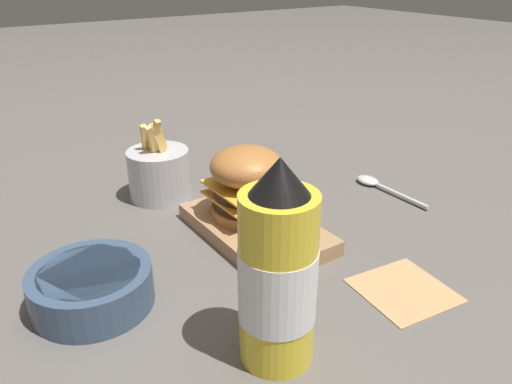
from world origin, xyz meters
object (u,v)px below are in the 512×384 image
object	(u,v)px
serving_board	(256,228)
burger	(247,182)
spoon	(375,184)
fries_basket	(159,172)
ketchup_bottle	(278,275)
side_bowl	(92,286)

from	to	relation	value
serving_board	burger	size ratio (longest dim) A/B	2.15
serving_board	spoon	world-z (taller)	serving_board
fries_basket	spoon	xyz separation A→B (m)	(0.19, 0.35, -0.04)
ketchup_bottle	spoon	size ratio (longest dim) A/B	1.40
side_bowl	spoon	world-z (taller)	side_bowl
burger	fries_basket	xyz separation A→B (m)	(-0.18, -0.07, -0.03)
ketchup_bottle	spoon	distance (m)	0.49
ketchup_bottle	side_bowl	bearing A→B (deg)	-145.34
burger	fries_basket	bearing A→B (deg)	-160.45
serving_board	fries_basket	world-z (taller)	fries_basket
serving_board	burger	bearing A→B (deg)	176.14
serving_board	ketchup_bottle	bearing A→B (deg)	-29.28
burger	fries_basket	size ratio (longest dim) A/B	0.76
serving_board	ketchup_bottle	size ratio (longest dim) A/B	1.05
ketchup_bottle	spoon	xyz separation A→B (m)	(-0.25, 0.41, -0.10)
fries_basket	side_bowl	xyz separation A→B (m)	(0.24, -0.20, -0.02)
ketchup_bottle	side_bowl	xyz separation A→B (m)	(-0.20, -0.14, -0.08)
ketchup_bottle	fries_basket	bearing A→B (deg)	171.89
ketchup_bottle	fries_basket	xyz separation A→B (m)	(-0.43, 0.06, -0.06)
side_bowl	ketchup_bottle	bearing A→B (deg)	34.66
fries_basket	serving_board	bearing A→B (deg)	16.70
ketchup_bottle	side_bowl	world-z (taller)	ketchup_bottle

